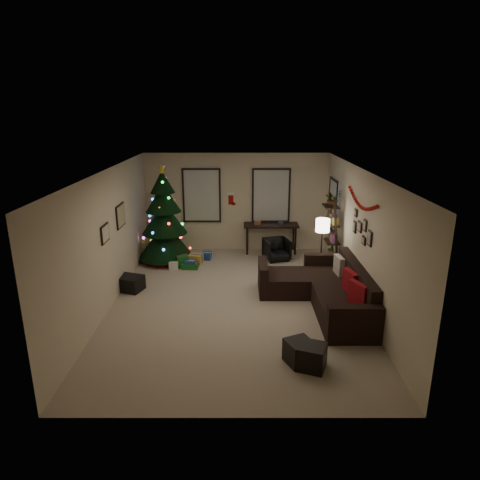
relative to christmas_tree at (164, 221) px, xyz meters
name	(u,v)px	position (x,y,z in m)	size (l,w,h in m)	color
floor	(235,301)	(1.83, -2.48, -1.07)	(7.00, 7.00, 0.00)	tan
ceiling	(235,171)	(1.83, -2.48, 1.63)	(7.00, 7.00, 0.00)	white
wall_back	(236,202)	(1.83, 1.02, 0.28)	(5.00, 5.00, 0.00)	beige
wall_front	(232,324)	(1.83, -5.98, 0.28)	(5.00, 5.00, 0.00)	beige
wall_left	(109,239)	(-0.67, -2.48, 0.28)	(7.00, 7.00, 0.00)	beige
wall_right	(361,239)	(4.33, -2.48, 0.28)	(7.00, 7.00, 0.00)	beige
window_back_left	(202,195)	(0.88, 0.99, 0.48)	(1.05, 0.06, 1.50)	#728CB2
window_back_right	(271,195)	(2.78, 0.99, 0.48)	(1.05, 0.06, 1.50)	#728CB2
window_right_wall	(333,204)	(4.30, 0.07, 0.43)	(0.06, 0.90, 1.30)	#728CB2
christmas_tree	(164,221)	(0.00, 0.00, 0.00)	(1.39, 1.39, 2.58)	black
presents	(182,260)	(0.45, -0.28, -0.96)	(1.50, 1.01, 0.30)	gold
sofa	(325,291)	(3.66, -2.60, -0.78)	(1.99, 2.88, 0.89)	black
pillow_red_a	(358,295)	(4.04, -3.57, -0.43)	(0.12, 0.45, 0.45)	maroon
pillow_red_b	(350,282)	(4.04, -2.99, -0.43)	(0.12, 0.46, 0.46)	maroon
pillow_cream	(339,265)	(4.04, -2.03, -0.44)	(0.11, 0.39, 0.39)	#C1AD9C
ottoman_near	(299,352)	(2.86, -4.71, -0.88)	(0.40, 0.40, 0.38)	black
ottoman_far	(312,357)	(3.03, -4.86, -0.88)	(0.41, 0.41, 0.38)	black
desk	(271,227)	(2.79, 0.74, -0.36)	(1.49, 0.53, 0.80)	black
desk_chair	(277,249)	(2.90, 0.09, -0.78)	(0.57, 0.53, 0.58)	black
bookshelf	(333,236)	(4.13, -0.88, -0.14)	(0.30, 0.56, 1.93)	black
potted_plant	(333,196)	(4.13, -0.62, 0.78)	(0.52, 0.45, 0.58)	#4C4C4C
floor_lamp	(322,229)	(3.78, -1.34, 0.16)	(0.31, 0.31, 1.48)	black
art_map	(120,216)	(-0.65, -1.61, 0.54)	(0.04, 0.60, 0.50)	black
art_abstract	(105,234)	(-0.65, -2.75, 0.47)	(0.04, 0.45, 0.35)	black
gallery	(362,229)	(4.31, -2.56, 0.50)	(0.03, 1.25, 0.54)	black
garland	(361,201)	(4.28, -2.46, 1.05)	(0.08, 1.90, 0.30)	#A5140C
stocking_left	(231,198)	(1.69, 1.04, 0.39)	(0.20, 0.05, 0.36)	#990F0C
stocking_right	(243,195)	(2.02, 1.11, 0.47)	(0.20, 0.05, 0.36)	#990F0C
storage_bin	(128,283)	(-0.53, -1.88, -0.91)	(0.65, 0.43, 0.32)	black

